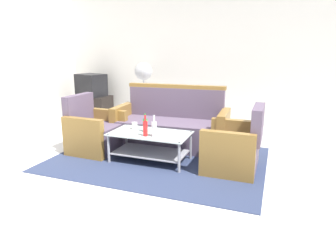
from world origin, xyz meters
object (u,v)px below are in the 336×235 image
(couch, at_px, (171,127))
(bottle_green, at_px, (145,125))
(armchair_left, at_px, (95,133))
(armchair_right, at_px, (234,148))
(television, at_px, (91,85))
(pedestal_fan, at_px, (144,75))
(bottle_clear, at_px, (154,128))
(cup, at_px, (135,126))
(coffee_table, at_px, (150,143))
(bottle_red, at_px, (145,128))
(tv_stand, at_px, (92,107))

(couch, distance_m, bottle_green, 0.74)
(armchair_left, relative_size, armchair_right, 1.00)
(couch, xyz_separation_m, television, (-2.30, 1.20, 0.44))
(pedestal_fan, bearing_deg, bottle_clear, -62.00)
(bottle_green, bearing_deg, armchair_left, 175.63)
(couch, relative_size, bottle_green, 7.14)
(cup, bearing_deg, coffee_table, -20.25)
(couch, relative_size, coffee_table, 1.66)
(coffee_table, distance_m, bottle_green, 0.26)
(cup, bearing_deg, bottle_red, -41.99)
(bottle_green, relative_size, pedestal_fan, 0.20)
(couch, relative_size, bottle_clear, 6.34)
(armchair_left, height_order, television, television)
(coffee_table, distance_m, bottle_red, 0.29)
(coffee_table, bearing_deg, tv_stand, 139.45)
(cup, bearing_deg, armchair_left, 179.77)
(bottle_green, relative_size, tv_stand, 0.32)
(coffee_table, bearing_deg, couch, 86.50)
(couch, xyz_separation_m, armchair_right, (1.09, -0.63, -0.03))
(pedestal_fan, bearing_deg, bottle_red, -64.75)
(couch, height_order, bottle_green, couch)
(coffee_table, bearing_deg, bottle_green, 155.13)
(bottle_clear, bearing_deg, bottle_red, -169.97)
(tv_stand, xyz_separation_m, pedestal_fan, (1.25, 0.05, 0.75))
(coffee_table, bearing_deg, television, 139.40)
(bottle_green, height_order, television, television)
(armchair_right, height_order, bottle_clear, armchair_right)
(armchair_right, relative_size, bottle_clear, 2.95)
(couch, height_order, television, television)
(armchair_left, xyz_separation_m, coffee_table, (0.97, -0.11, -0.02))
(couch, xyz_separation_m, pedestal_fan, (-1.05, 1.24, 0.70))
(bottle_clear, height_order, cup, bottle_clear)
(bottle_clear, bearing_deg, coffee_table, 131.53)
(tv_stand, bearing_deg, armchair_left, -54.82)
(armchair_right, relative_size, tv_stand, 1.06)
(bottle_red, distance_m, bottle_clear, 0.12)
(bottle_red, bearing_deg, couch, 87.24)
(couch, relative_size, armchair_right, 2.15)
(armchair_left, xyz_separation_m, cup, (0.68, -0.00, 0.17))
(bottle_red, bearing_deg, tv_stand, 137.27)
(tv_stand, relative_size, pedestal_fan, 0.63)
(bottle_green, height_order, cup, bottle_green)
(bottle_green, bearing_deg, bottle_red, -64.94)
(couch, distance_m, tv_stand, 2.59)
(bottle_clear, bearing_deg, couch, 94.85)
(cup, relative_size, pedestal_fan, 0.08)
(coffee_table, bearing_deg, cup, 159.75)
(tv_stand, relative_size, television, 1.14)
(armchair_left, xyz_separation_m, armchair_right, (2.11, -0.01, 0.00))
(couch, xyz_separation_m, bottle_clear, (0.07, -0.87, 0.20))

